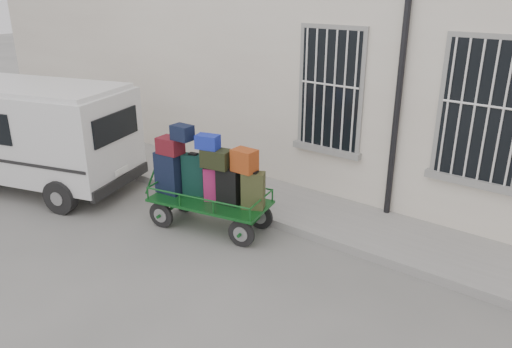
{
  "coord_description": "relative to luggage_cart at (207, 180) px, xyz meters",
  "views": [
    {
      "loc": [
        4.19,
        -5.18,
        4.13
      ],
      "look_at": [
        -0.63,
        1.0,
        1.12
      ],
      "focal_mm": 35.0,
      "sensor_mm": 36.0,
      "label": 1
    }
  ],
  "objects": [
    {
      "name": "building",
      "position": [
        1.44,
        4.83,
        2.09
      ],
      "size": [
        24.0,
        5.15,
        6.0
      ],
      "color": "beige",
      "rests_on": "ground"
    },
    {
      "name": "luggage_cart",
      "position": [
        0.0,
        0.0,
        0.0
      ],
      "size": [
        2.52,
        1.37,
        1.86
      ],
      "rotation": [
        0.0,
        0.0,
        0.21
      ],
      "color": "black",
      "rests_on": "ground"
    },
    {
      "name": "sidewalk",
      "position": [
        1.44,
        1.53,
        -0.83
      ],
      "size": [
        24.0,
        1.7,
        0.15
      ],
      "primitive_type": "cube",
      "color": "gray",
      "rests_on": "ground"
    },
    {
      "name": "ground",
      "position": [
        1.44,
        -0.67,
        -0.91
      ],
      "size": [
        80.0,
        80.0,
        0.0
      ],
      "primitive_type": "plane",
      "color": "slate",
      "rests_on": "ground"
    },
    {
      "name": "van",
      "position": [
        -4.25,
        -0.86,
        0.37
      ],
      "size": [
        4.75,
        3.07,
        2.23
      ],
      "rotation": [
        0.0,
        0.0,
        0.3
      ],
      "color": "silver",
      "rests_on": "ground"
    }
  ]
}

